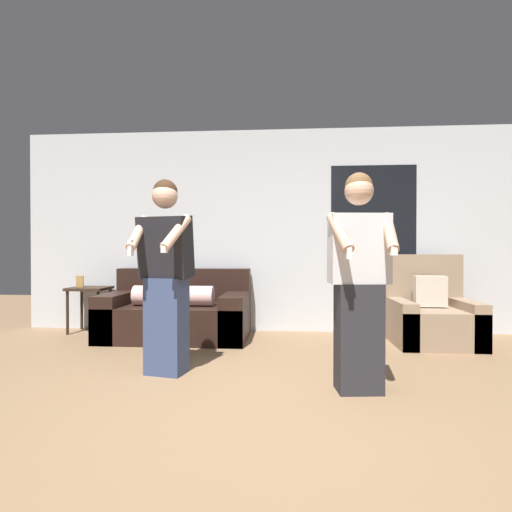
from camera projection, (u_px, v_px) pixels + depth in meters
The scene contains 7 objects.
ground_plane at pixel (258, 435), 2.32m from camera, with size 14.00×14.00×0.00m, color #846647.
wall_back at pixel (275, 230), 5.37m from camera, with size 6.82×0.07×2.70m.
couch at pixel (177, 314), 4.95m from camera, with size 1.75×0.97×0.84m.
armchair at pixel (430, 315), 4.67m from camera, with size 0.91×0.89×1.03m.
side_table at pixel (89, 294), 5.28m from camera, with size 0.49×0.44×0.75m.
person_left at pixel (166, 275), 3.48m from camera, with size 0.50×0.54×1.70m.
person_right at pixel (359, 281), 3.04m from camera, with size 0.51×0.49×1.67m.
Camera 1 is at (0.16, -2.30, 1.07)m, focal length 28.00 mm.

